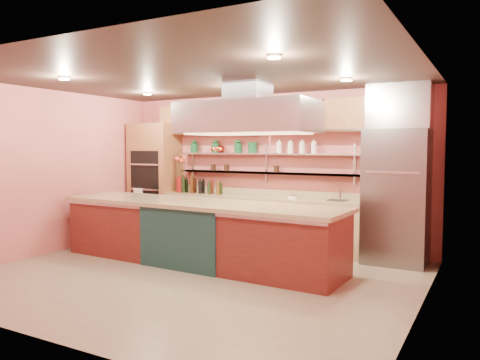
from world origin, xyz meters
The scene contains 21 objects.
floor centered at (0.00, 0.00, -0.01)m, with size 6.00×5.00×0.02m, color gray.
ceiling centered at (0.00, 0.00, 2.80)m, with size 6.00×5.00×0.02m, color black.
wall_back centered at (0.00, 2.50, 1.40)m, with size 6.00×0.04×2.80m, color #CD6561.
wall_front centered at (0.00, -2.50, 1.40)m, with size 6.00×0.04×2.80m, color #CD6561.
wall_left centered at (-3.00, 0.00, 1.40)m, with size 0.04×5.00×2.80m, color #CD6561.
wall_right centered at (3.00, 0.00, 1.40)m, with size 0.04×5.00×2.80m, color #CD6561.
oven_stack centered at (-2.45, 2.18, 1.15)m, with size 0.95×0.64×2.30m, color #945B36.
refrigerator centered at (2.35, 2.14, 1.05)m, with size 0.95×0.72×2.10m, color slate.
back_counter centered at (-0.05, 2.20, 0.47)m, with size 3.84×0.64×0.93m, color tan.
wall_shelf_lower centered at (-0.05, 2.37, 1.35)m, with size 3.60×0.26×0.03m, color #B2B5B9.
wall_shelf_upper centered at (-0.05, 2.37, 1.70)m, with size 3.60×0.26×0.03m, color #B2B5B9.
upper_cabinets centered at (0.00, 2.32, 2.35)m, with size 4.60×0.36×0.55m, color #945B36.
range_hood centered at (0.53, 0.63, 2.25)m, with size 2.00×1.00×0.45m, color #B2B5B9.
ceiling_downlights centered at (0.00, 0.20, 2.77)m, with size 4.00×2.80×0.02m, color #FFE5A5.
island centered at (-0.37, 0.63, 0.49)m, with size 4.67×1.02×0.98m, color maroon.
flower_vase centered at (-1.78, 2.15, 1.08)m, with size 0.17×0.17×0.31m, color maroon.
oil_bottle_cluster centered at (-1.28, 2.15, 1.08)m, with size 0.92×0.26×0.29m, color black.
kitchen_scale centered at (0.63, 2.15, 0.97)m, with size 0.15×0.12×0.09m, color white.
bar_faucet centered at (1.43, 2.25, 1.03)m, with size 0.03×0.03×0.20m, color silver.
copper_kettle centered at (-0.99, 2.37, 1.79)m, with size 0.18×0.18×0.15m, color #BF482C.
green_canister centered at (-0.29, 2.37, 1.81)m, with size 0.17×0.17×0.20m, color #0E4521.
Camera 1 is at (3.70, -5.38, 1.82)m, focal length 35.00 mm.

